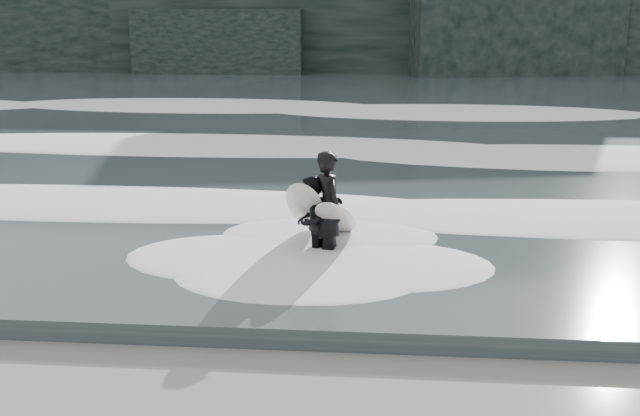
# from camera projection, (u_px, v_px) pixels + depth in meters

# --- Properties ---
(sea) EXTENTS (90.00, 52.00, 0.30)m
(sea) POSITION_uv_depth(u_px,v_px,m) (340.00, 101.00, 35.35)
(sea) COLOR #333D40
(sea) RESTS_ON ground
(foam_near) EXTENTS (60.00, 3.20, 0.20)m
(foam_near) POSITION_uv_depth(u_px,v_px,m) (277.00, 205.00, 15.99)
(foam_near) COLOR white
(foam_near) RESTS_ON sea
(foam_mid) EXTENTS (60.00, 4.00, 0.24)m
(foam_mid) POSITION_uv_depth(u_px,v_px,m) (311.00, 145.00, 22.74)
(foam_mid) COLOR white
(foam_mid) RESTS_ON sea
(foam_far) EXTENTS (60.00, 4.80, 0.30)m
(foam_far) POSITION_uv_depth(u_px,v_px,m) (334.00, 105.00, 31.42)
(foam_far) COLOR white
(foam_far) RESTS_ON sea
(surfer_left) EXTENTS (1.08, 2.00, 1.97)m
(surfer_left) POSITION_uv_depth(u_px,v_px,m) (324.00, 208.00, 13.35)
(surfer_left) COLOR black
(surfer_left) RESTS_ON ground
(surfer_right) EXTENTS (1.19, 2.18, 1.54)m
(surfer_right) POSITION_uv_depth(u_px,v_px,m) (316.00, 221.00, 13.40)
(surfer_right) COLOR black
(surfer_right) RESTS_ON ground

